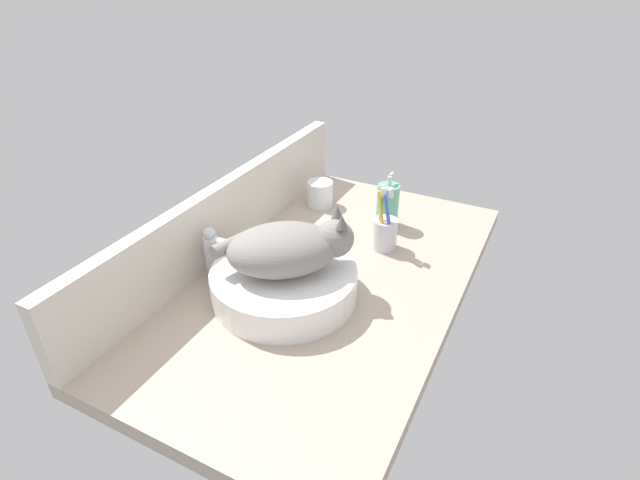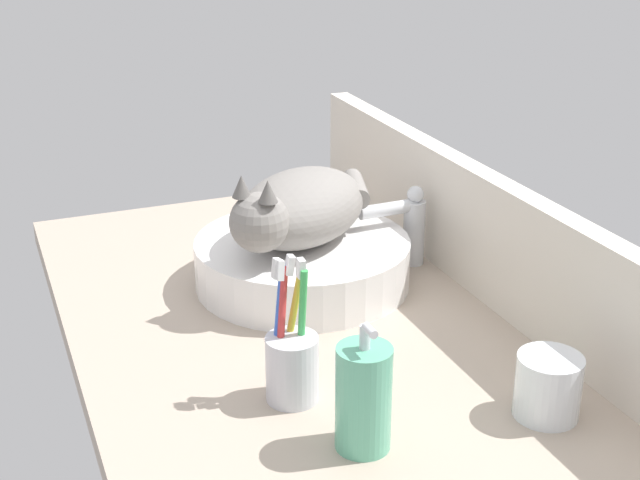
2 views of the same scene
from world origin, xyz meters
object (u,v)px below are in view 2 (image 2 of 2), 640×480
object	(u,v)px
sink_basin	(303,262)
faucet	(408,223)
cat	(298,208)
water_glass	(548,389)
toothbrush_cup	(292,362)
soap_dispenser	(364,397)

from	to	relation	value
sink_basin	faucet	xyz separation A→B (cm)	(-0.60, 18.89, 3.55)
cat	water_glass	bearing A→B (deg)	18.49
water_glass	faucet	bearing A→B (deg)	173.88
cat	faucet	bearing A→B (deg)	94.32
faucet	toothbrush_cup	distance (cm)	44.86
cat	faucet	size ratio (longest dim) A/B	2.22
cat	soap_dispenser	xyz separation A→B (cm)	(42.26, -8.18, -6.82)
soap_dispenser	toothbrush_cup	distance (cm)	13.17
sink_basin	faucet	world-z (taller)	faucet
toothbrush_cup	sink_basin	bearing A→B (deg)	156.74
sink_basin	toothbrush_cup	world-z (taller)	toothbrush_cup
sink_basin	soap_dispenser	bearing A→B (deg)	-12.03
toothbrush_cup	faucet	bearing A→B (deg)	134.27
soap_dispenser	water_glass	distance (cm)	23.45
toothbrush_cup	water_glass	xyz separation A→B (cm)	(14.97, 27.13, -1.61)
faucet	soap_dispenser	xyz separation A→B (cm)	(43.76, -28.09, -0.86)
sink_basin	faucet	bearing A→B (deg)	91.81
sink_basin	cat	size ratio (longest dim) A/B	1.12
soap_dispenser	faucet	bearing A→B (deg)	147.30
soap_dispenser	cat	bearing A→B (deg)	169.05
cat	toothbrush_cup	distance (cm)	33.17
toothbrush_cup	water_glass	size ratio (longest dim) A/B	2.35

